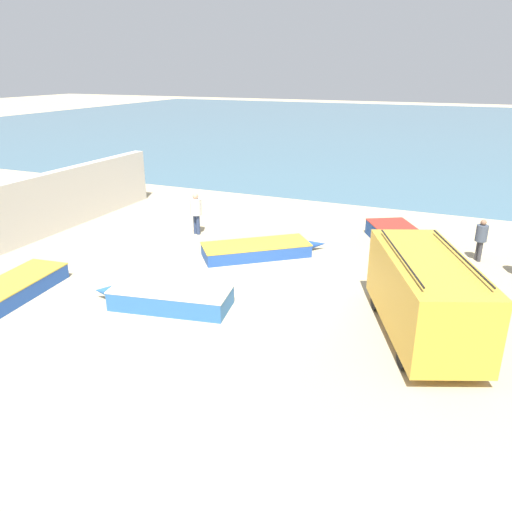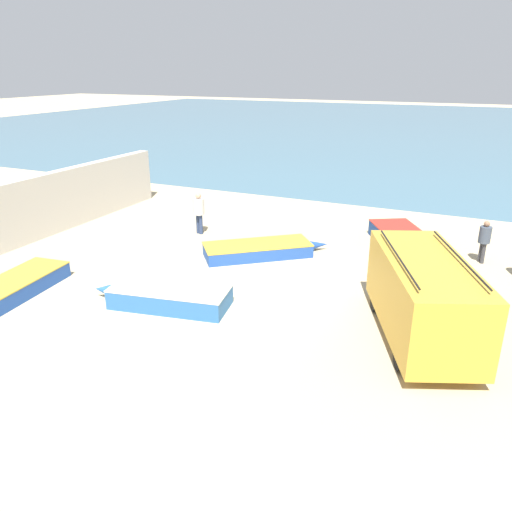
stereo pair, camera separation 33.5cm
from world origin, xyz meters
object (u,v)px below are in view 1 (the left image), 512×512
object	(u,v)px
fishing_rowboat_1	(402,240)
fishing_rowboat_3	(9,291)
parked_van	(424,294)
fisherman_0	(481,236)
fishing_rowboat_2	(259,249)
fisherman_1	(196,210)
fishing_rowboat_0	(167,297)

from	to	relation	value
fishing_rowboat_1	fishing_rowboat_3	world-z (taller)	fishing_rowboat_1
parked_van	fisherman_0	size ratio (longest dim) A/B	3.38
fishing_rowboat_1	fisherman_0	world-z (taller)	fisherman_0
fishing_rowboat_1	fishing_rowboat_2	bearing A→B (deg)	-88.02
parked_van	fishing_rowboat_2	xyz separation A→B (m)	(-6.48, 3.98, -0.99)
fishing_rowboat_2	fishing_rowboat_3	size ratio (longest dim) A/B	0.96
fisherman_1	fisherman_0	bearing A→B (deg)	-65.33
fishing_rowboat_0	fisherman_0	distance (m)	11.89
fishing_rowboat_0	fishing_rowboat_3	world-z (taller)	fishing_rowboat_0
parked_van	fishing_rowboat_3	xyz separation A→B (m)	(-12.28, -2.74, -0.98)
parked_van	fishing_rowboat_1	xyz separation A→B (m)	(-1.48, 7.05, -0.91)
fishing_rowboat_0	fishing_rowboat_3	distance (m)	5.14
fishing_rowboat_1	fishing_rowboat_3	xyz separation A→B (m)	(-10.80, -9.79, -0.07)
fishing_rowboat_1	fisherman_1	xyz separation A→B (m)	(-8.59, -1.65, 0.76)
fishing_rowboat_2	parked_van	bearing A→B (deg)	-70.20
fishing_rowboat_0	fishing_rowboat_1	world-z (taller)	fishing_rowboat_1
parked_van	fisherman_1	size ratio (longest dim) A/B	3.01
parked_van	fishing_rowboat_2	bearing A→B (deg)	36.04
fishing_rowboat_0	fisherman_1	bearing A→B (deg)	-78.06
fishing_rowboat_1	fisherman_1	distance (m)	8.78
fishing_rowboat_2	fisherman_1	xyz separation A→B (m)	(-3.59, 1.42, 0.84)
fishing_rowboat_1	fishing_rowboat_2	size ratio (longest dim) A/B	1.04
fishing_rowboat_1	fishing_rowboat_3	bearing A→B (deg)	-77.43
fishing_rowboat_0	fisherman_0	world-z (taller)	fisherman_0
parked_van	fisherman_1	xyz separation A→B (m)	(-10.07, 5.40, -0.15)
fisherman_0	fisherman_1	world-z (taller)	fisherman_1
fishing_rowboat_2	fisherman_0	bearing A→B (deg)	-19.25
fishing_rowboat_2	fisherman_0	xyz separation A→B (m)	(7.89, 2.78, 0.72)
parked_van	fishing_rowboat_3	world-z (taller)	parked_van
fishing_rowboat_2	fishing_rowboat_3	world-z (taller)	fishing_rowboat_3
fishing_rowboat_0	fishing_rowboat_2	size ratio (longest dim) A/B	1.00
parked_van	fishing_rowboat_2	distance (m)	7.67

